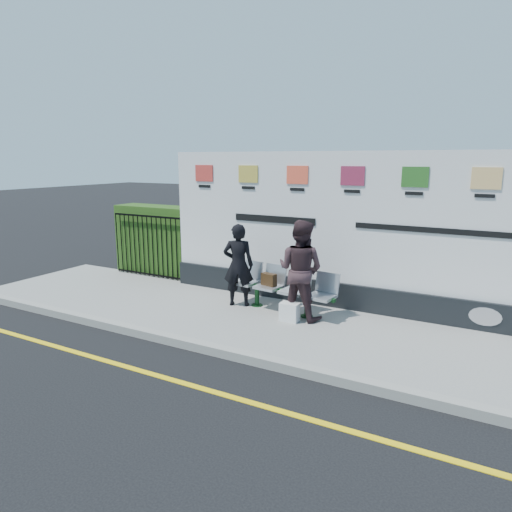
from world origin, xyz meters
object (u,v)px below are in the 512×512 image
at_px(billboard, 351,242).
at_px(bench, 281,299).
at_px(woman_right, 300,270).
at_px(woman_left, 238,265).

distance_m(billboard, bench, 1.72).
height_order(bench, woman_right, woman_right).
relative_size(bench, woman_right, 1.19).
distance_m(billboard, woman_left, 2.21).
xyz_separation_m(billboard, woman_left, (-1.97, -0.89, -0.48)).
bearing_deg(woman_right, woman_left, 0.94).
height_order(woman_left, woman_right, woman_right).
distance_m(bench, woman_left, 1.08).
bearing_deg(billboard, woman_left, -155.65).
xyz_separation_m(bench, woman_right, (0.46, -0.17, 0.67)).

